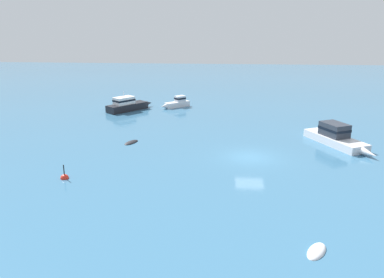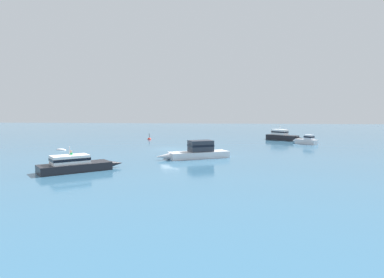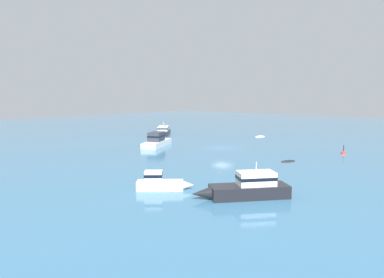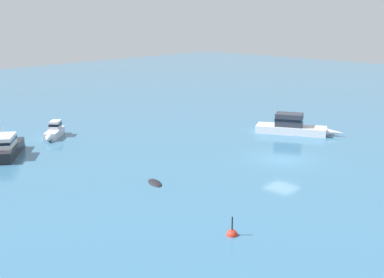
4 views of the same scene
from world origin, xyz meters
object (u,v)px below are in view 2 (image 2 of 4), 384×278
motor_cruiser (283,136)px  dinghy (61,150)px  launch_2 (306,140)px  launch (198,152)px  launch_1 (75,164)px  skiff (200,141)px  channel_buoy (149,139)px

motor_cruiser → dinghy: bearing=-111.8°
dinghy → launch_2: (-11.57, 35.44, 0.57)m
launch → launch_1: launch_1 is taller
motor_cruiser → launch_2: 6.76m
dinghy → motor_cruiser: bearing=-123.4°
launch_1 → launch_2: (-26.99, 26.59, -0.07)m
skiff → launch_2: bearing=-165.0°
launch_1 → channel_buoy: launch_1 is taller
launch → motor_cruiser: bearing=-145.8°
launch_2 → channel_buoy: 27.31m
launch → dinghy: size_ratio=4.07×
launch → channel_buoy: size_ratio=5.94×
skiff → dinghy: bearing=60.5°
launch_1 → channel_buoy: bearing=50.4°
launch_2 → skiff: bearing=39.7°
dinghy → channel_buoy: bearing=-89.0°
motor_cruiser → launch: size_ratio=0.75×
motor_cruiser → launch_1: bearing=-86.1°
dinghy → skiff: size_ratio=0.98×
launch → channel_buoy: 25.19m
skiff → channel_buoy: (-2.92, -9.54, 0.01)m
motor_cruiser → launch_1: 40.95m
dinghy → skiff: 22.94m
launch → dinghy: (-5.91, -19.33, -0.75)m
launch_2 → channel_buoy: launch_2 is taller
launch_2 → launch: bearing=95.0°
launch_1 → skiff: size_ratio=3.32×
motor_cruiser → launch_2: bearing=-27.3°
skiff → launch_1: bearing=95.3°
motor_cruiser → skiff: (3.82, -14.61, -0.75)m
channel_buoy → dinghy: bearing=-27.1°
launch → skiff: (-19.88, -1.14, -0.75)m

